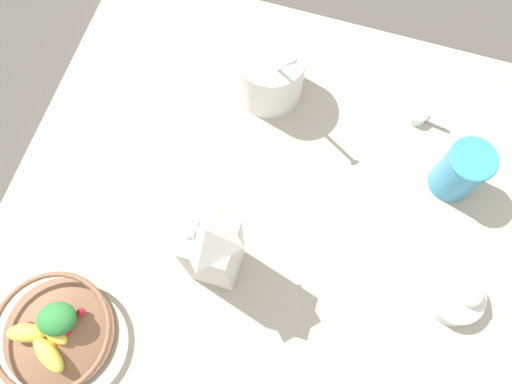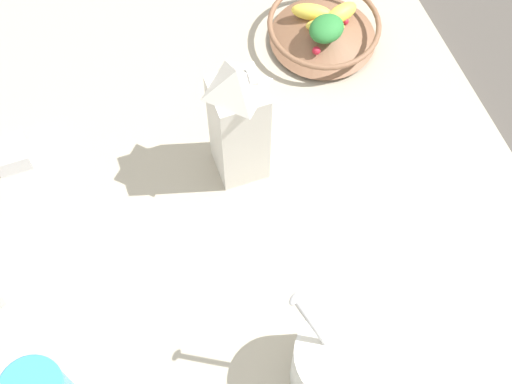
# 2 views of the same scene
# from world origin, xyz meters

# --- Properties ---
(ground_plane) EXTENTS (6.00, 6.00, 0.00)m
(ground_plane) POSITION_xyz_m (0.00, 0.00, 0.00)
(ground_plane) COLOR #4C4742
(countertop) EXTENTS (1.17, 1.17, 0.04)m
(countertop) POSITION_xyz_m (0.00, 0.00, 0.02)
(countertop) COLOR #B2A893
(countertop) RESTS_ON ground_plane
(fruit_bowl) EXTENTS (0.21, 0.21, 0.08)m
(fruit_bowl) POSITION_xyz_m (0.22, -0.37, 0.07)
(fruit_bowl) COLOR brown
(fruit_bowl) RESTS_ON countertop
(milk_carton) EXTENTS (0.08, 0.08, 0.26)m
(milk_carton) POSITION_xyz_m (0.02, -0.14, 0.17)
(milk_carton) COLOR silver
(milk_carton) RESTS_ON countertop
(yogurt_tub) EXTENTS (0.14, 0.13, 0.23)m
(yogurt_tub) POSITION_xyz_m (-0.37, -0.15, 0.11)
(yogurt_tub) COLOR white
(yogurt_tub) RESTS_ON countertop
(spice_jar) EXTENTS (0.06, 0.06, 0.04)m
(spice_jar) POSITION_xyz_m (0.15, 0.22, 0.05)
(spice_jar) COLOR silver
(spice_jar) RESTS_ON countertop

